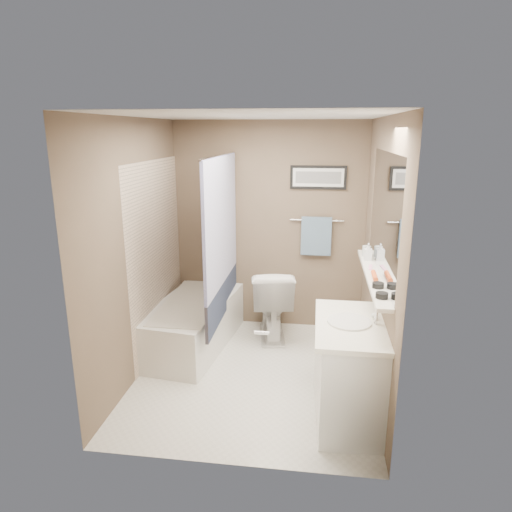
# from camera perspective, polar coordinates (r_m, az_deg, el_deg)

# --- Properties ---
(ground) EXTENTS (2.50, 2.50, 0.00)m
(ground) POSITION_cam_1_polar(r_m,az_deg,el_deg) (4.56, -0.26, -14.57)
(ground) COLOR silver
(ground) RESTS_ON ground
(ceiling) EXTENTS (2.20, 2.50, 0.04)m
(ceiling) POSITION_cam_1_polar(r_m,az_deg,el_deg) (3.96, -0.31, 16.85)
(ceiling) COLOR silver
(ceiling) RESTS_ON wall_back
(wall_back) EXTENTS (2.20, 0.04, 2.40)m
(wall_back) POSITION_cam_1_polar(r_m,az_deg,el_deg) (5.29, 1.58, 3.60)
(wall_back) COLOR brown
(wall_back) RESTS_ON ground
(wall_front) EXTENTS (2.20, 0.04, 2.40)m
(wall_front) POSITION_cam_1_polar(r_m,az_deg,el_deg) (2.95, -3.64, -6.13)
(wall_front) COLOR brown
(wall_front) RESTS_ON ground
(wall_left) EXTENTS (0.04, 2.50, 2.40)m
(wall_left) POSITION_cam_1_polar(r_m,az_deg,el_deg) (4.38, -14.43, 0.62)
(wall_left) COLOR brown
(wall_left) RESTS_ON ground
(wall_right) EXTENTS (0.04, 2.50, 2.40)m
(wall_right) POSITION_cam_1_polar(r_m,az_deg,el_deg) (4.10, 14.86, -0.42)
(wall_right) COLOR brown
(wall_right) RESTS_ON ground
(tile_surround) EXTENTS (0.02, 1.55, 2.00)m
(tile_surround) POSITION_cam_1_polar(r_m,az_deg,el_deg) (4.88, -12.24, -0.16)
(tile_surround) COLOR beige
(tile_surround) RESTS_ON wall_left
(curtain_rod) EXTENTS (0.02, 1.55, 0.02)m
(curtain_rod) POSITION_cam_1_polar(r_m,az_deg,el_deg) (4.52, -4.54, 12.44)
(curtain_rod) COLOR silver
(curtain_rod) RESTS_ON wall_left
(curtain_upper) EXTENTS (0.03, 1.45, 1.28)m
(curtain_upper) POSITION_cam_1_polar(r_m,az_deg,el_deg) (4.60, -4.37, 4.33)
(curtain_upper) COLOR silver
(curtain_upper) RESTS_ON curtain_rod
(curtain_lower) EXTENTS (0.03, 1.45, 0.36)m
(curtain_lower) POSITION_cam_1_polar(r_m,az_deg,el_deg) (4.83, -4.17, -5.27)
(curtain_lower) COLOR #273049
(curtain_lower) RESTS_ON curtain_rod
(mirror) EXTENTS (0.02, 1.60, 1.00)m
(mirror) POSITION_cam_1_polar(r_m,az_deg,el_deg) (3.86, 15.69, 4.98)
(mirror) COLOR silver
(mirror) RESTS_ON wall_right
(shelf) EXTENTS (0.12, 1.60, 0.03)m
(shelf) POSITION_cam_1_polar(r_m,az_deg,el_deg) (3.97, 14.36, -2.37)
(shelf) COLOR silver
(shelf) RESTS_ON wall_right
(towel_bar) EXTENTS (0.60, 0.02, 0.02)m
(towel_bar) POSITION_cam_1_polar(r_m,az_deg,el_deg) (5.22, 7.60, 4.45)
(towel_bar) COLOR silver
(towel_bar) RESTS_ON wall_back
(towel) EXTENTS (0.34, 0.05, 0.44)m
(towel) POSITION_cam_1_polar(r_m,az_deg,el_deg) (5.24, 7.53, 2.47)
(towel) COLOR #80A1BA
(towel) RESTS_ON towel_bar
(art_frame) EXTENTS (0.62, 0.02, 0.26)m
(art_frame) POSITION_cam_1_polar(r_m,az_deg,el_deg) (5.17, 7.79, 9.71)
(art_frame) COLOR black
(art_frame) RESTS_ON wall_back
(art_mat) EXTENTS (0.56, 0.00, 0.20)m
(art_mat) POSITION_cam_1_polar(r_m,az_deg,el_deg) (5.16, 7.79, 9.70)
(art_mat) COLOR white
(art_mat) RESTS_ON art_frame
(art_image) EXTENTS (0.50, 0.00, 0.13)m
(art_image) POSITION_cam_1_polar(r_m,az_deg,el_deg) (5.15, 7.79, 9.69)
(art_image) COLOR #595959
(art_image) RESTS_ON art_mat
(door) EXTENTS (0.80, 0.02, 2.00)m
(door) POSITION_cam_1_polar(r_m,az_deg,el_deg) (2.96, 7.05, -10.31)
(door) COLOR silver
(door) RESTS_ON wall_front
(door_handle) EXTENTS (0.10, 0.02, 0.02)m
(door_handle) POSITION_cam_1_polar(r_m,az_deg,el_deg) (3.03, 0.72, -9.60)
(door_handle) COLOR silver
(door_handle) RESTS_ON door
(bathtub) EXTENTS (0.89, 1.58, 0.50)m
(bathtub) POSITION_cam_1_polar(r_m,az_deg,el_deg) (5.06, -7.95, -8.42)
(bathtub) COLOR white
(bathtub) RESTS_ON ground
(tub_rim) EXTENTS (0.56, 1.36, 0.02)m
(tub_rim) POSITION_cam_1_polar(r_m,az_deg,el_deg) (4.96, -8.06, -5.78)
(tub_rim) COLOR beige
(tub_rim) RESTS_ON bathtub
(toilet) EXTENTS (0.58, 0.86, 0.82)m
(toilet) POSITION_cam_1_polar(r_m,az_deg,el_deg) (5.18, 1.97, -5.78)
(toilet) COLOR white
(toilet) RESTS_ON ground
(vanity) EXTENTS (0.54, 0.92, 0.80)m
(vanity) POSITION_cam_1_polar(r_m,az_deg,el_deg) (3.85, 11.52, -14.19)
(vanity) COLOR white
(vanity) RESTS_ON ground
(countertop) EXTENTS (0.54, 0.96, 0.04)m
(countertop) POSITION_cam_1_polar(r_m,az_deg,el_deg) (3.66, 11.72, -8.45)
(countertop) COLOR white
(countertop) RESTS_ON vanity
(sink_basin) EXTENTS (0.34, 0.34, 0.01)m
(sink_basin) POSITION_cam_1_polar(r_m,az_deg,el_deg) (3.65, 11.58, -8.04)
(sink_basin) COLOR silver
(sink_basin) RESTS_ON countertop
(faucet_spout) EXTENTS (0.02, 0.02, 0.10)m
(faucet_spout) POSITION_cam_1_polar(r_m,az_deg,el_deg) (3.65, 14.78, -7.50)
(faucet_spout) COLOR silver
(faucet_spout) RESTS_ON countertop
(faucet_knob) EXTENTS (0.05, 0.05, 0.05)m
(faucet_knob) POSITION_cam_1_polar(r_m,az_deg,el_deg) (3.75, 14.58, -7.19)
(faucet_knob) COLOR white
(faucet_knob) RESTS_ON countertop
(candle_bowl_near) EXTENTS (0.09, 0.09, 0.04)m
(candle_bowl_near) POSITION_cam_1_polar(r_m,az_deg,el_deg) (3.41, 15.45, -4.77)
(candle_bowl_near) COLOR black
(candle_bowl_near) RESTS_ON shelf
(candle_bowl_far) EXTENTS (0.09, 0.09, 0.04)m
(candle_bowl_far) POSITION_cam_1_polar(r_m,az_deg,el_deg) (3.62, 15.01, -3.56)
(candle_bowl_far) COLOR black
(candle_bowl_far) RESTS_ON shelf
(hair_brush_front) EXTENTS (0.04, 0.22, 0.04)m
(hair_brush_front) POSITION_cam_1_polar(r_m,az_deg,el_deg) (3.84, 14.60, -2.42)
(hair_brush_front) COLOR #D04C1D
(hair_brush_front) RESTS_ON shelf
(pink_comb) EXTENTS (0.05, 0.16, 0.01)m
(pink_comb) POSITION_cam_1_polar(r_m,az_deg,el_deg) (4.14, 14.11, -1.36)
(pink_comb) COLOR pink
(pink_comb) RESTS_ON shelf
(glass_jar) EXTENTS (0.08, 0.08, 0.10)m
(glass_jar) POSITION_cam_1_polar(r_m,az_deg,el_deg) (4.50, 13.65, 0.61)
(glass_jar) COLOR silver
(glass_jar) RESTS_ON shelf
(soap_bottle) EXTENTS (0.07, 0.08, 0.16)m
(soap_bottle) POSITION_cam_1_polar(r_m,az_deg,el_deg) (4.36, 13.84, 0.53)
(soap_bottle) COLOR #999999
(soap_bottle) RESTS_ON shelf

